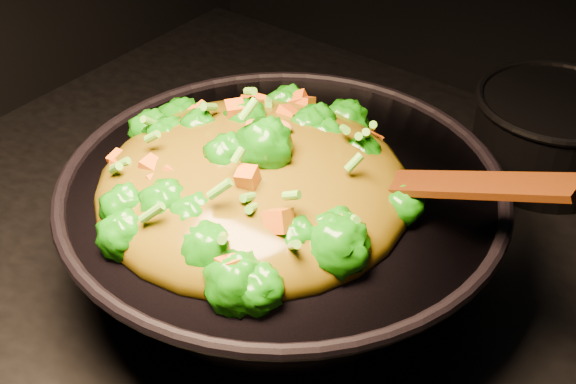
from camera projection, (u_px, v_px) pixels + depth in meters
The scene contains 4 objects.
wok at pixel (283, 232), 0.89m from camera, with size 0.46×0.46×0.13m, color black, non-canonical shape.
stir_fry at pixel (252, 148), 0.80m from camera, with size 0.33×0.33×0.11m, color #167108, non-canonical shape.
spatula at pixel (438, 184), 0.77m from camera, with size 0.28×0.04×0.01m, color #3E1105.
back_pot at pixel (550, 134), 1.06m from camera, with size 0.20×0.20×0.11m, color black.
Camera 1 is at (0.37, -0.60, 1.54)m, focal length 50.00 mm.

